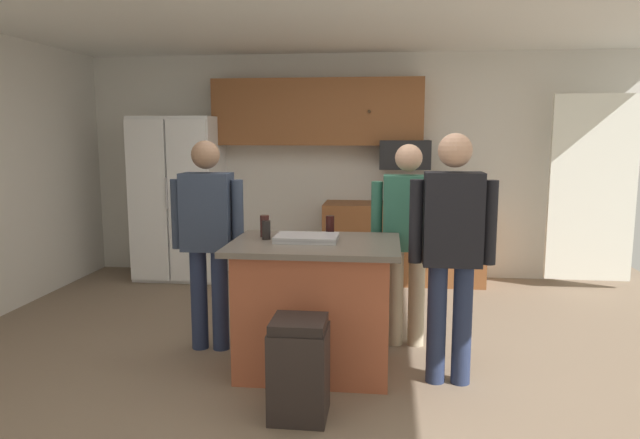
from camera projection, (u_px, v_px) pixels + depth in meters
name	position (u px, v px, depth m)	size (l,w,h in m)	color
floor	(329.00, 362.00, 4.34)	(7.04, 7.04, 0.00)	#7F6B56
back_wall	(353.00, 166.00, 6.90)	(6.40, 0.10, 2.60)	silver
french_door_window_panel	(592.00, 189.00, 6.24)	(0.90, 0.06, 2.00)	white
cabinet_run_upper	(317.00, 112.00, 6.66)	(2.40, 0.38, 0.75)	brown
cabinet_run_lower	(403.00, 242.00, 6.64)	(1.80, 0.63, 0.90)	brown
refrigerator	(179.00, 198.00, 6.77)	(0.94, 0.76, 1.88)	white
microwave_over_range	(405.00, 155.00, 6.51)	(0.56, 0.40, 0.32)	black
kitchen_island	(315.00, 305.00, 4.15)	(1.19, 0.89, 0.94)	#AD5638
person_host_foreground	(452.00, 242.00, 3.85)	(0.57, 0.22, 1.69)	#232D4C
person_guest_left	(208.00, 231.00, 4.48)	(0.57, 0.22, 1.64)	#232D4C
person_guest_by_door	(407.00, 232.00, 4.57)	(0.57, 0.22, 1.61)	tan
glass_stout_tall	(266.00, 230.00, 4.17)	(0.06, 0.06, 0.14)	black
tumbler_amber	(330.00, 225.00, 4.35)	(0.06, 0.06, 0.15)	black
glass_short_whisky	(265.00, 226.00, 4.27)	(0.07, 0.07, 0.16)	#321614
serving_tray	(307.00, 238.00, 4.12)	(0.44, 0.30, 0.04)	#B7B7BC
trash_bin	(299.00, 369.00, 3.47)	(0.34, 0.34, 0.61)	black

